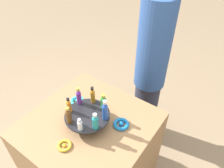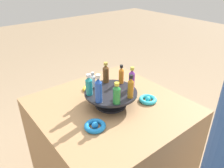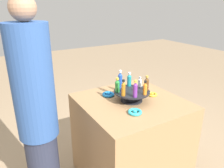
{
  "view_description": "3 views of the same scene",
  "coord_description": "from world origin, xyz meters",
  "px_view_note": "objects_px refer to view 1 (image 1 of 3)",
  "views": [
    {
      "loc": [
        -0.67,
        -0.68,
        1.93
      ],
      "look_at": [
        0.24,
        -0.02,
        0.97
      ],
      "focal_mm": 35.0,
      "sensor_mm": 36.0,
      "label": 1
    },
    {
      "loc": [
        0.83,
        -0.65,
        1.48
      ],
      "look_at": [
        0.01,
        -0.0,
        0.92
      ],
      "focal_mm": 35.0,
      "sensor_mm": 36.0,
      "label": 2
    },
    {
      "loc": [
        0.98,
        1.33,
        1.55
      ],
      "look_at": [
        0.18,
        -0.02,
        0.96
      ],
      "focal_mm": 35.0,
      "sensor_mm": 36.0,
      "label": 3
    }
  ],
  "objects_px": {
    "bottle_teal": "(95,122)",
    "bottle_purple": "(79,96)",
    "bottle_green": "(103,102)",
    "display_stand": "(88,118)",
    "bottle_blue": "(105,111)",
    "ribbon_bow_blue": "(121,124)",
    "ribbon_bow_gold": "(65,146)",
    "bottle_amber": "(93,95)",
    "person_figure": "(151,70)",
    "bottle_clear": "(80,125)",
    "ribbon_bow_teal": "(77,101)",
    "bottle_orange": "(69,105)",
    "bottle_brown": "(69,116)"
  },
  "relations": [
    {
      "from": "ribbon_bow_gold",
      "to": "ribbon_bow_teal",
      "type": "distance_m",
      "value": 0.38
    },
    {
      "from": "ribbon_bow_blue",
      "to": "ribbon_bow_teal",
      "type": "bearing_deg",
      "value": 91.16
    },
    {
      "from": "ribbon_bow_teal",
      "to": "bottle_orange",
      "type": "bearing_deg",
      "value": -151.51
    },
    {
      "from": "bottle_orange",
      "to": "bottle_brown",
      "type": "distance_m",
      "value": 0.09
    },
    {
      "from": "bottle_orange",
      "to": "bottle_amber",
      "type": "height_order",
      "value": "bottle_amber"
    },
    {
      "from": "bottle_orange",
      "to": "bottle_blue",
      "type": "height_order",
      "value": "bottle_blue"
    },
    {
      "from": "person_figure",
      "to": "bottle_blue",
      "type": "bearing_deg",
      "value": 8.81
    },
    {
      "from": "bottle_teal",
      "to": "bottle_blue",
      "type": "bearing_deg",
      "value": -1.51
    },
    {
      "from": "display_stand",
      "to": "bottle_amber",
      "type": "xyz_separation_m",
      "value": [
        0.11,
        0.04,
        0.09
      ]
    },
    {
      "from": "bottle_clear",
      "to": "ribbon_bow_blue",
      "type": "xyz_separation_m",
      "value": [
        0.23,
        -0.15,
        -0.12
      ]
    },
    {
      "from": "bottle_teal",
      "to": "bottle_green",
      "type": "bearing_deg",
      "value": 20.99
    },
    {
      "from": "bottle_clear",
      "to": "bottle_blue",
      "type": "relative_size",
      "value": 0.58
    },
    {
      "from": "bottle_green",
      "to": "ribbon_bow_teal",
      "type": "relative_size",
      "value": 1.12
    },
    {
      "from": "bottle_purple",
      "to": "ribbon_bow_teal",
      "type": "xyz_separation_m",
      "value": [
        0.06,
        0.08,
        -0.14
      ]
    },
    {
      "from": "display_stand",
      "to": "ribbon_bow_gold",
      "type": "distance_m",
      "value": 0.23
    },
    {
      "from": "ribbon_bow_gold",
      "to": "display_stand",
      "type": "bearing_deg",
      "value": 1.16
    },
    {
      "from": "bottle_amber",
      "to": "ribbon_bow_teal",
      "type": "xyz_separation_m",
      "value": [
        -0.01,
        0.15,
        -0.14
      ]
    },
    {
      "from": "ribbon_bow_blue",
      "to": "bottle_blue",
      "type": "bearing_deg",
      "value": 132.87
    },
    {
      "from": "display_stand",
      "to": "ribbon_bow_blue",
      "type": "height_order",
      "value": "display_stand"
    },
    {
      "from": "bottle_teal",
      "to": "bottle_purple",
      "type": "distance_m",
      "value": 0.24
    },
    {
      "from": "bottle_teal",
      "to": "bottle_clear",
      "type": "bearing_deg",
      "value": 133.49
    },
    {
      "from": "bottle_amber",
      "to": "ribbon_bow_teal",
      "type": "bearing_deg",
      "value": 92.19
    },
    {
      "from": "bottle_brown",
      "to": "bottle_clear",
      "type": "bearing_deg",
      "value": -91.51
    },
    {
      "from": "ribbon_bow_blue",
      "to": "ribbon_bow_gold",
      "type": "bearing_deg",
      "value": 151.16
    },
    {
      "from": "bottle_clear",
      "to": "bottle_blue",
      "type": "height_order",
      "value": "bottle_blue"
    },
    {
      "from": "bottle_brown",
      "to": "bottle_amber",
      "type": "bearing_deg",
      "value": -1.51
    },
    {
      "from": "display_stand",
      "to": "bottle_blue",
      "type": "bearing_deg",
      "value": -69.01
    },
    {
      "from": "bottle_orange",
      "to": "bottle_green",
      "type": "height_order",
      "value": "bottle_green"
    },
    {
      "from": "bottle_blue",
      "to": "bottle_amber",
      "type": "relative_size",
      "value": 1.18
    },
    {
      "from": "bottle_teal",
      "to": "person_figure",
      "type": "bearing_deg",
      "value": 2.84
    },
    {
      "from": "bottle_clear",
      "to": "person_figure",
      "type": "height_order",
      "value": "person_figure"
    },
    {
      "from": "bottle_brown",
      "to": "bottle_blue",
      "type": "bearing_deg",
      "value": -46.51
    },
    {
      "from": "bottle_teal",
      "to": "bottle_green",
      "type": "relative_size",
      "value": 1.03
    },
    {
      "from": "display_stand",
      "to": "bottle_blue",
      "type": "xyz_separation_m",
      "value": [
        0.04,
        -0.11,
        0.1
      ]
    },
    {
      "from": "bottle_orange",
      "to": "bottle_green",
      "type": "xyz_separation_m",
      "value": [
        0.15,
        -0.16,
        0.0
      ]
    },
    {
      "from": "bottle_blue",
      "to": "bottle_amber",
      "type": "bearing_deg",
      "value": 65.99
    },
    {
      "from": "display_stand",
      "to": "bottle_green",
      "type": "height_order",
      "value": "bottle_green"
    },
    {
      "from": "ribbon_bow_gold",
      "to": "bottle_orange",
      "type": "bearing_deg",
      "value": 33.3
    },
    {
      "from": "bottle_clear",
      "to": "bottle_amber",
      "type": "xyz_separation_m",
      "value": [
        0.22,
        0.09,
        0.02
      ]
    },
    {
      "from": "bottle_green",
      "to": "ribbon_bow_teal",
      "type": "bearing_deg",
      "value": 90.79
    },
    {
      "from": "display_stand",
      "to": "ribbon_bow_blue",
      "type": "xyz_separation_m",
      "value": [
        0.11,
        -0.19,
        -0.04
      ]
    },
    {
      "from": "bottle_teal",
      "to": "bottle_amber",
      "type": "bearing_deg",
      "value": 43.49
    },
    {
      "from": "bottle_brown",
      "to": "bottle_amber",
      "type": "height_order",
      "value": "bottle_amber"
    },
    {
      "from": "ribbon_bow_gold",
      "to": "person_figure",
      "type": "distance_m",
      "value": 0.97
    },
    {
      "from": "bottle_brown",
      "to": "bottle_purple",
      "type": "height_order",
      "value": "bottle_purple"
    },
    {
      "from": "bottle_purple",
      "to": "person_figure",
      "type": "height_order",
      "value": "person_figure"
    },
    {
      "from": "ribbon_bow_blue",
      "to": "ribbon_bow_teal",
      "type": "height_order",
      "value": "ribbon_bow_blue"
    },
    {
      "from": "bottle_clear",
      "to": "person_figure",
      "type": "distance_m",
      "value": 0.86
    },
    {
      "from": "bottle_brown",
      "to": "bottle_blue",
      "type": "height_order",
      "value": "bottle_blue"
    },
    {
      "from": "bottle_brown",
      "to": "person_figure",
      "type": "distance_m",
      "value": 0.87
    }
  ]
}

